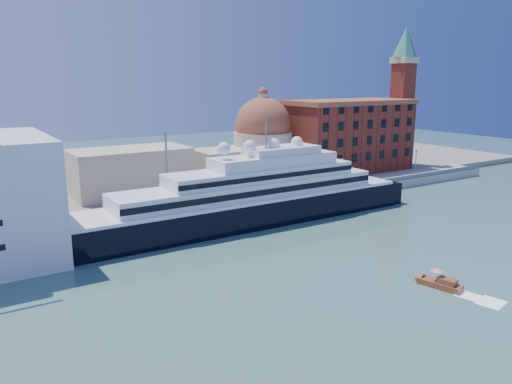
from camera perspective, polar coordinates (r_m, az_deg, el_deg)
ground at (r=98.26m, az=8.74°, el=-6.28°), size 400.00×400.00×0.00m
quay at (r=124.28m, az=-1.59°, el=-1.46°), size 180.00×10.00×2.50m
land at (r=160.04m, az=-9.18°, el=1.53°), size 260.00×72.00×2.00m
quay_fence at (r=120.10m, az=-0.49°, el=-1.05°), size 180.00×0.10×1.20m
superyacht at (r=109.63m, az=-2.80°, el=-1.46°), size 94.67×13.12×28.29m
service_barge at (r=95.36m, az=-24.39°, el=-7.45°), size 12.05×7.35×2.57m
water_taxi at (r=84.21m, az=20.39°, el=-9.74°), size 3.69×7.05×3.19m
warehouse at (r=167.38m, az=10.63°, el=6.40°), size 43.00×19.00×23.25m
campanile at (r=183.68m, az=16.42°, el=11.34°), size 8.40×8.40×47.00m
church at (r=145.73m, az=-4.28°, el=4.51°), size 66.00×18.00×25.50m
lamp_posts at (r=115.01m, az=-6.59°, el=1.68°), size 120.80×2.40×18.00m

